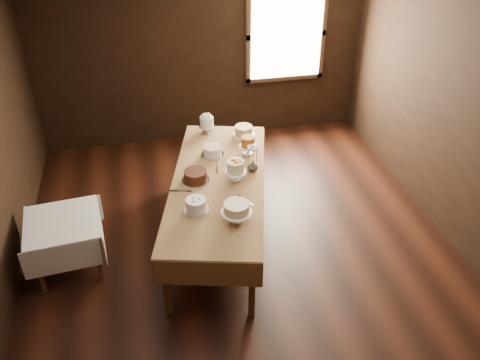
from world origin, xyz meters
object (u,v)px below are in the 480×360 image
cake_flowers (236,171)px  cake_server_e (185,191)px  cake_caramel (248,146)px  cake_speckled (244,131)px  display_table (218,185)px  side_table (63,227)px  cake_swirl (196,205)px  cake_server_c (217,165)px  cake_chocolate (196,176)px  cake_server_d (248,169)px  cake_server_b (249,202)px  cake_cream (237,213)px  cake_meringue (207,125)px  cake_lattice (213,151)px  flower_vase (253,166)px

cake_flowers → cake_server_e: size_ratio=1.08×
cake_caramel → cake_speckled: bearing=83.9°
display_table → side_table: size_ratio=3.28×
cake_swirl → cake_server_e: (-0.08, 0.37, -0.06)m
display_table → cake_server_c: bearing=81.7°
cake_speckled → cake_chocolate: (-0.76, -0.92, -0.01)m
cake_swirl → cake_server_d: cake_swirl is taller
cake_flowers → cake_server_b: bearing=-84.0°
cake_caramel → cake_flowers: size_ratio=0.97×
cake_swirl → cake_server_e: bearing=101.9°
cake_server_b → cake_caramel: bearing=138.6°
cake_caramel → side_table: bearing=-162.7°
cake_cream → cake_server_e: cake_cream is taller
cake_speckled → cake_server_d: 0.83m
display_table → cake_cream: bearing=-85.4°
cake_server_e → cake_caramel: bearing=52.0°
cake_server_b → cake_flowers: bearing=156.8°
cake_server_b → cake_server_d: same height
cake_swirl → cake_server_d: 0.98m
cake_caramel → cake_swirl: 1.28m
cake_caramel → cake_chocolate: size_ratio=0.70×
cake_swirl → cake_server_c: (0.37, 0.84, -0.06)m
cake_speckled → cake_caramel: bearing=-96.1°
side_table → cake_chocolate: size_ratio=2.37×
display_table → cake_server_b: size_ratio=11.77×
side_table → cake_chocolate: cake_chocolate is taller
cake_server_c → cake_caramel: bearing=-58.8°
cake_chocolate → cake_swirl: bearing=-97.2°
cake_chocolate → cake_cream: cake_cream is taller
cake_speckled → cake_meringue: bearing=157.3°
cake_chocolate → cake_server_c: bearing=43.4°
cake_swirl → cake_server_c: cake_swirl is taller
cake_lattice → cake_swirl: size_ratio=1.06×
cake_server_b → cake_server_c: 0.84m
cake_lattice → cake_swirl: cake_swirl is taller
flower_vase → cake_swirl: bearing=-140.3°
cake_flowers → cake_server_e: cake_flowers is taller
side_table → flower_vase: (2.17, 0.30, 0.30)m
cake_server_e → cake_swirl: bearing=-62.9°
cake_caramel → display_table: bearing=-132.3°
cake_server_b → cake_server_c: same height
cake_server_e → display_table: bearing=33.5°
cake_speckled → cake_flowers: size_ratio=1.11×
cake_speckled → cake_server_e: cake_speckled is taller
cake_speckled → cake_chocolate: size_ratio=0.79×
cake_speckled → cake_server_c: cake_speckled is taller
cake_flowers → cake_cream: (-0.14, -0.74, -0.01)m
cake_chocolate → cake_server_d: (0.64, 0.11, -0.06)m
cake_swirl → cake_server_c: 0.92m
side_table → cake_server_e: (1.34, 0.05, 0.24)m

